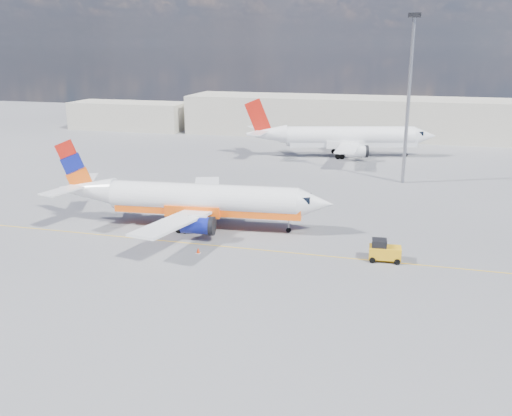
% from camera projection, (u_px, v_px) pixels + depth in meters
% --- Properties ---
extents(ground, '(240.00, 240.00, 0.00)m').
position_uv_depth(ground, '(210.00, 257.00, 52.03)').
color(ground, '#5A5A5F').
rests_on(ground, ground).
extents(taxi_line, '(70.00, 0.15, 0.01)m').
position_uv_depth(taxi_line, '(221.00, 246.00, 54.81)').
color(taxi_line, yellow).
rests_on(taxi_line, ground).
extents(terminal_main, '(70.00, 14.00, 8.00)m').
position_uv_depth(terminal_main, '(353.00, 117.00, 119.18)').
color(terminal_main, beige).
rests_on(terminal_main, ground).
extents(terminal_annex, '(26.00, 10.00, 6.00)m').
position_uv_depth(terminal_annex, '(130.00, 116.00, 129.26)').
color(terminal_annex, beige).
rests_on(terminal_annex, ground).
extents(main_jet, '(29.93, 23.59, 9.07)m').
position_uv_depth(main_jet, '(195.00, 200.00, 59.63)').
color(main_jet, white).
rests_on(main_jet, ground).
extents(second_jet, '(32.90, 25.10, 9.95)m').
position_uv_depth(second_jet, '(344.00, 137.00, 97.28)').
color(second_jet, white).
rests_on(second_jet, ground).
extents(gse_tug, '(2.90, 1.91, 1.99)m').
position_uv_depth(gse_tug, '(384.00, 251.00, 50.87)').
color(gse_tug, black).
rests_on(gse_tug, ground).
extents(traffic_cone, '(0.40, 0.40, 0.56)m').
position_uv_depth(traffic_cone, '(198.00, 250.00, 52.89)').
color(traffic_cone, white).
rests_on(traffic_cone, ground).
extents(floodlight_mast, '(1.65, 1.65, 22.55)m').
position_uv_depth(floodlight_mast, '(410.00, 84.00, 75.97)').
color(floodlight_mast, gray).
rests_on(floodlight_mast, ground).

